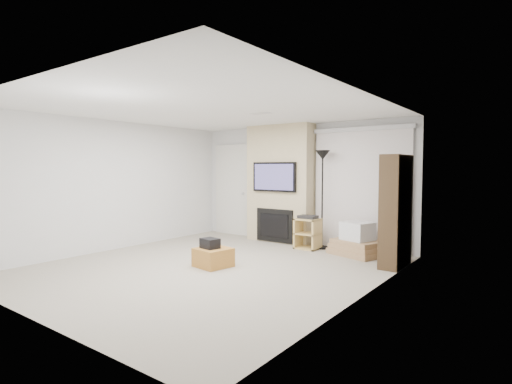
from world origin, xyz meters
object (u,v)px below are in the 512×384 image
Objects in this scene: floor_lamp at (323,171)px; bookshelf at (396,211)px; av_stand at (308,231)px; box_stack at (357,242)px; ottoman at (213,257)px.

floor_lamp reaches higher than bookshelf.
av_stand reaches higher than box_stack.
bookshelf reaches higher than box_stack.
bookshelf is at bearing -12.06° from av_stand.
ottoman is 0.26× the size of floor_lamp.
floor_lamp is at bearing 72.79° from ottoman.
box_stack is 0.59× the size of bookshelf.
bookshelf is at bearing 36.98° from ottoman.
av_stand is 1.94m from bookshelf.
floor_lamp is 1.53m from box_stack.
bookshelf is (0.82, -0.43, 0.67)m from box_stack.
av_stand reaches higher than ottoman.
av_stand is at bearing -177.52° from box_stack.
ottoman is at bearing -107.21° from floor_lamp.
av_stand is 0.62× the size of box_stack.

